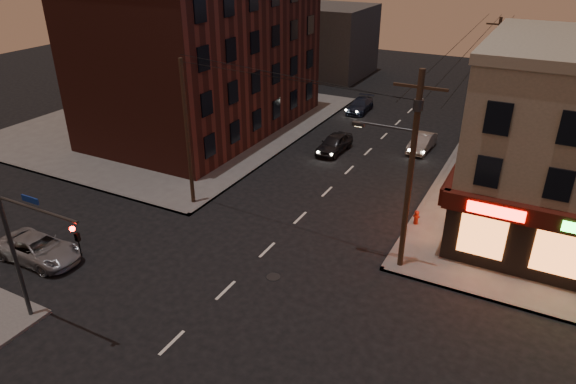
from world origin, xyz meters
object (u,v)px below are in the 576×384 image
Objects in this scene: suv_cross at (39,249)px; fire_hydrant at (416,217)px; sedan_mid at (422,143)px; sedan_far at (360,105)px; sedan_near at (334,143)px.

suv_cross reaches higher than fire_hydrant.
sedan_mid reaches higher than sedan_far.
sedan_far is at bearing 102.51° from sedan_near.
suv_cross is 20.71m from fire_hydrant.
suv_cross is 5.58× the size of fire_hydrant.
suv_cross is at bearing -142.55° from fire_hydrant.
suv_cross reaches higher than sedan_mid.
sedan_far reaches higher than fire_hydrant.
sedan_mid is 0.92× the size of sedan_far.
sedan_near reaches higher than fire_hydrant.
fire_hydrant is (2.79, -11.96, -0.03)m from sedan_mid.
suv_cross is at bearing -116.44° from sedan_mid.
suv_cross is 32.30m from sedan_far.
sedan_near is 4.88× the size of fire_hydrant.
suv_cross is 28.09m from sedan_mid.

